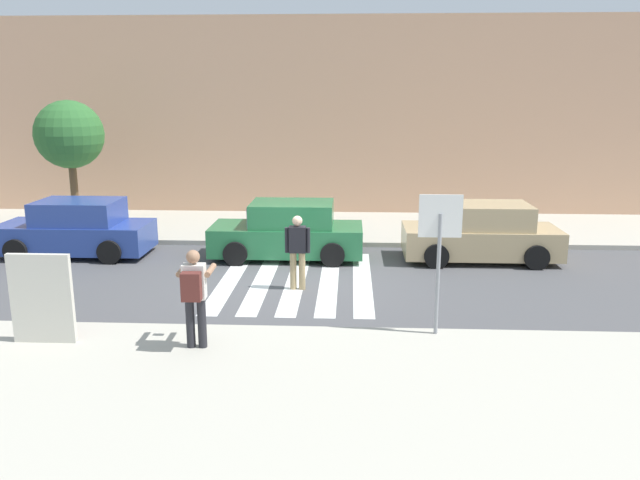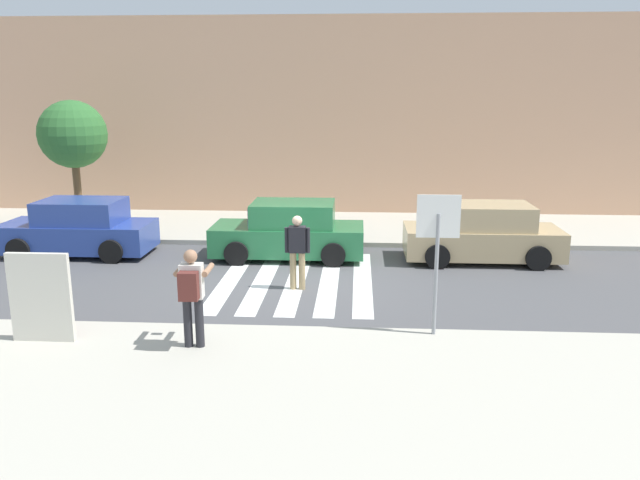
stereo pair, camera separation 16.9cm
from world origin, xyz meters
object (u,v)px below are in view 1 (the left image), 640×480
at_px(parked_car_green, 288,232).
at_px(street_tree_west, 69,135).
at_px(stop_sign, 440,234).
at_px(pedestrian_crossing, 298,248).
at_px(advertising_board, 42,298).
at_px(photographer_with_backpack, 194,291).
at_px(parked_car_blue, 77,230).
at_px(parked_car_tan, 482,234).

xyz_separation_m(parked_car_green, street_tree_west, (-7.15, 2.84, 2.40)).
relative_size(stop_sign, pedestrian_crossing, 1.48).
height_order(parked_car_green, advertising_board, advertising_board).
height_order(photographer_with_backpack, parked_car_blue, photographer_with_backpack).
xyz_separation_m(parked_car_blue, street_tree_west, (-1.25, 2.84, 2.40)).
xyz_separation_m(stop_sign, advertising_board, (-6.91, -0.75, -1.06)).
bearing_deg(parked_car_green, pedestrian_crossing, -80.10).
bearing_deg(advertising_board, parked_car_green, 60.56).
bearing_deg(parked_car_green, stop_sign, -60.36).
xyz_separation_m(photographer_with_backpack, advertising_board, (-2.71, 0.12, -0.23)).
xyz_separation_m(parked_car_tan, advertising_board, (-8.87, -6.47, 0.21)).
bearing_deg(pedestrian_crossing, advertising_board, -138.49).
relative_size(stop_sign, parked_car_blue, 0.62).
relative_size(stop_sign, advertising_board, 1.60).
height_order(pedestrian_crossing, parked_car_tan, pedestrian_crossing).
relative_size(photographer_with_backpack, parked_car_blue, 0.42).
relative_size(parked_car_green, street_tree_west, 1.01).
xyz_separation_m(stop_sign, parked_car_tan, (1.97, 5.72, -1.28)).
xyz_separation_m(parked_car_blue, parked_car_tan, (11.12, 0.00, 0.00)).
xyz_separation_m(photographer_with_backpack, parked_car_blue, (-4.96, 6.59, -0.44)).
bearing_deg(photographer_with_backpack, street_tree_west, 123.37).
relative_size(parked_car_blue, parked_car_green, 1.00).
height_order(stop_sign, parked_car_green, stop_sign).
bearing_deg(advertising_board, photographer_with_backpack, -2.62).
bearing_deg(street_tree_west, photographer_with_backpack, -56.63).
xyz_separation_m(street_tree_west, advertising_board, (3.50, -9.31, -2.18)).
distance_m(parked_car_blue, street_tree_west, 3.92).
height_order(photographer_with_backpack, advertising_board, photographer_with_backpack).
xyz_separation_m(photographer_with_backpack, parked_car_tan, (6.16, 6.59, -0.44)).
height_order(stop_sign, parked_car_blue, stop_sign).
height_order(stop_sign, advertising_board, stop_sign).
bearing_deg(parked_car_tan, photographer_with_backpack, -133.05).
bearing_deg(parked_car_blue, parked_car_green, 0.00).
bearing_deg(parked_car_tan, advertising_board, -143.91).
height_order(stop_sign, photographer_with_backpack, stop_sign).
bearing_deg(parked_car_green, street_tree_west, 158.34).
bearing_deg(street_tree_west, advertising_board, -69.41).
relative_size(pedestrian_crossing, parked_car_tan, 0.42).
bearing_deg(parked_car_green, advertising_board, -119.44).
bearing_deg(advertising_board, stop_sign, 6.17).
bearing_deg(advertising_board, pedestrian_crossing, 41.51).
bearing_deg(parked_car_tan, parked_car_blue, 180.00).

